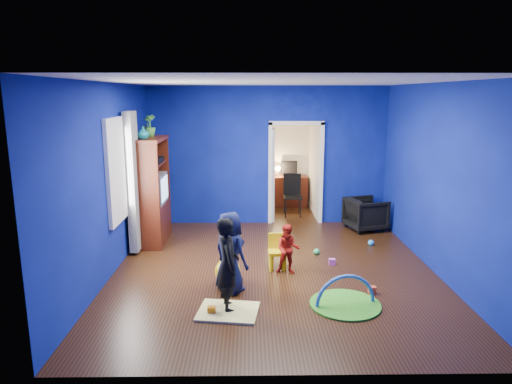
{
  "coord_description": "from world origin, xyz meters",
  "views": [
    {
      "loc": [
        -0.38,
        -6.77,
        2.72
      ],
      "look_at": [
        -0.28,
        0.4,
        1.18
      ],
      "focal_mm": 32.0,
      "sensor_mm": 36.0,
      "label": 1
    }
  ],
  "objects_px": {
    "toddler_red": "(288,249)",
    "study_desk": "(289,191)",
    "child_black": "(228,264)",
    "play_mat": "(345,304)",
    "child_navy": "(230,252)",
    "armchair": "(366,214)",
    "kid_chair": "(277,253)",
    "vase": "(143,133)",
    "hopper_ball": "(228,271)",
    "tv_armoire": "(150,191)",
    "crt_tv": "(152,189)",
    "folding_chair": "(293,196)"
  },
  "relations": [
    {
      "from": "child_black",
      "to": "crt_tv",
      "type": "relative_size",
      "value": 1.74
    },
    {
      "from": "toddler_red",
      "to": "folding_chair",
      "type": "xyz_separation_m",
      "value": [
        0.39,
        3.41,
        0.07
      ]
    },
    {
      "from": "kid_chair",
      "to": "study_desk",
      "type": "distance_m",
      "value": 4.21
    },
    {
      "from": "vase",
      "to": "folding_chair",
      "type": "xyz_separation_m",
      "value": [
        2.82,
        2.12,
        -1.61
      ]
    },
    {
      "from": "armchair",
      "to": "study_desk",
      "type": "bearing_deg",
      "value": 17.84
    },
    {
      "from": "child_navy",
      "to": "tv_armoire",
      "type": "distance_m",
      "value": 2.76
    },
    {
      "from": "child_navy",
      "to": "play_mat",
      "type": "distance_m",
      "value": 1.7
    },
    {
      "from": "kid_chair",
      "to": "play_mat",
      "type": "relative_size",
      "value": 0.54
    },
    {
      "from": "vase",
      "to": "play_mat",
      "type": "xyz_separation_m",
      "value": [
        3.09,
        -2.41,
        -2.06
      ]
    },
    {
      "from": "armchair",
      "to": "study_desk",
      "type": "xyz_separation_m",
      "value": [
        -1.39,
        2.06,
        0.04
      ]
    },
    {
      "from": "kid_chair",
      "to": "hopper_ball",
      "type": "bearing_deg",
      "value": -144.77
    },
    {
      "from": "hopper_ball",
      "to": "study_desk",
      "type": "relative_size",
      "value": 0.43
    },
    {
      "from": "child_black",
      "to": "study_desk",
      "type": "xyz_separation_m",
      "value": [
        1.26,
        5.57,
        -0.23
      ]
    },
    {
      "from": "study_desk",
      "to": "kid_chair",
      "type": "bearing_deg",
      "value": -97.38
    },
    {
      "from": "vase",
      "to": "kid_chair",
      "type": "bearing_deg",
      "value": -25.64
    },
    {
      "from": "armchair",
      "to": "kid_chair",
      "type": "height_order",
      "value": "armchair"
    },
    {
      "from": "child_navy",
      "to": "play_mat",
      "type": "bearing_deg",
      "value": -153.34
    },
    {
      "from": "kid_chair",
      "to": "study_desk",
      "type": "height_order",
      "value": "study_desk"
    },
    {
      "from": "kid_chair",
      "to": "toddler_red",
      "type": "bearing_deg",
      "value": -55.51
    },
    {
      "from": "child_black",
      "to": "study_desk",
      "type": "distance_m",
      "value": 5.72
    },
    {
      "from": "child_navy",
      "to": "armchair",
      "type": "bearing_deg",
      "value": -87.73
    },
    {
      "from": "study_desk",
      "to": "toddler_red",
      "type": "bearing_deg",
      "value": -95.1
    },
    {
      "from": "toddler_red",
      "to": "study_desk",
      "type": "bearing_deg",
      "value": 92.21
    },
    {
      "from": "crt_tv",
      "to": "child_black",
      "type": "bearing_deg",
      "value": -61.42
    },
    {
      "from": "armchair",
      "to": "vase",
      "type": "height_order",
      "value": "vase"
    },
    {
      "from": "toddler_red",
      "to": "crt_tv",
      "type": "bearing_deg",
      "value": 153.61
    },
    {
      "from": "crt_tv",
      "to": "folding_chair",
      "type": "bearing_deg",
      "value": 33.18
    },
    {
      "from": "toddler_red",
      "to": "study_desk",
      "type": "relative_size",
      "value": 0.88
    },
    {
      "from": "child_navy",
      "to": "tv_armoire",
      "type": "bearing_deg",
      "value": -10.73
    },
    {
      "from": "vase",
      "to": "study_desk",
      "type": "height_order",
      "value": "vase"
    },
    {
      "from": "hopper_ball",
      "to": "tv_armoire",
      "type": "bearing_deg",
      "value": 127.44
    },
    {
      "from": "child_black",
      "to": "crt_tv",
      "type": "height_order",
      "value": "crt_tv"
    },
    {
      "from": "vase",
      "to": "hopper_ball",
      "type": "xyz_separation_m",
      "value": [
        1.52,
        -1.68,
        -1.88
      ]
    },
    {
      "from": "child_navy",
      "to": "hopper_ball",
      "type": "relative_size",
      "value": 3.05
    },
    {
      "from": "study_desk",
      "to": "hopper_ball",
      "type": "bearing_deg",
      "value": -105.31
    },
    {
      "from": "child_navy",
      "to": "kid_chair",
      "type": "relative_size",
      "value": 2.29
    },
    {
      "from": "kid_chair",
      "to": "folding_chair",
      "type": "height_order",
      "value": "folding_chair"
    },
    {
      "from": "vase",
      "to": "tv_armoire",
      "type": "distance_m",
      "value": 1.13
    },
    {
      "from": "child_black",
      "to": "child_navy",
      "type": "xyz_separation_m",
      "value": [
        0.01,
        0.56,
        -0.04
      ]
    },
    {
      "from": "kid_chair",
      "to": "play_mat",
      "type": "height_order",
      "value": "kid_chair"
    },
    {
      "from": "tv_armoire",
      "to": "play_mat",
      "type": "xyz_separation_m",
      "value": [
        3.09,
        -2.71,
        -0.97
      ]
    },
    {
      "from": "child_black",
      "to": "study_desk",
      "type": "relative_size",
      "value": 1.39
    },
    {
      "from": "toddler_red",
      "to": "tv_armoire",
      "type": "bearing_deg",
      "value": 154.04
    },
    {
      "from": "child_navy",
      "to": "toddler_red",
      "type": "xyz_separation_m",
      "value": [
        0.86,
        0.64,
        -0.18
      ]
    },
    {
      "from": "play_mat",
      "to": "crt_tv",
      "type": "bearing_deg",
      "value": 138.38
    },
    {
      "from": "kid_chair",
      "to": "child_black",
      "type": "bearing_deg",
      "value": -119.53
    },
    {
      "from": "kid_chair",
      "to": "vase",
      "type": "bearing_deg",
      "value": 151.98
    },
    {
      "from": "child_black",
      "to": "toddler_red",
      "type": "bearing_deg",
      "value": -47.95
    },
    {
      "from": "child_black",
      "to": "play_mat",
      "type": "distance_m",
      "value": 1.65
    },
    {
      "from": "vase",
      "to": "hopper_ball",
      "type": "bearing_deg",
      "value": -47.94
    }
  ]
}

